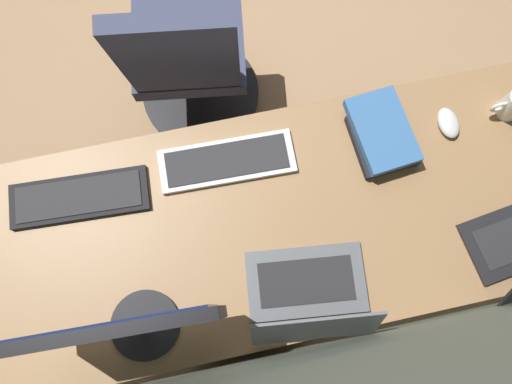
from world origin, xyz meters
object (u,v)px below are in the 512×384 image
Objects in this scene: laptop_left at (310,300)px; office_chair at (190,63)px; monitor_primary at (123,328)px; mouse_main at (448,123)px; drawer_pedestal at (234,254)px; keyboard_spare at (227,161)px; keyboard_main at (79,197)px; book_stack_near at (382,135)px.

office_chair reaches higher than laptop_left.
mouse_main is at bearing -158.60° from monitor_primary.
drawer_pedestal is 0.77m from office_chair.
keyboard_spare is at bearing -1.96° from mouse_main.
mouse_main is 0.11× the size of office_chair.
office_chair is at bearing -126.50° from keyboard_main.
drawer_pedestal is 1.42× the size of monitor_primary.
book_stack_near reaches higher than keyboard_main.
keyboard_main is at bearing -28.07° from drawer_pedestal.
keyboard_main is at bearing -0.28° from mouse_main.
keyboard_main is at bearing 53.50° from office_chair.
office_chair is (-0.40, -0.54, -0.28)m from keyboard_main.
office_chair is at bearing -82.87° from keyboard_spare.
keyboard_main is at bearing -35.89° from laptop_left.
laptop_left is 0.55m from book_stack_near.
keyboard_spare is 0.49m from book_stack_near.
book_stack_near reaches higher than drawer_pedestal.
keyboard_main is 1.01× the size of keyboard_spare.
laptop_left is at bearing 102.28° from office_chair.
drawer_pedestal is 1.64× the size of keyboard_spare.
laptop_left is at bearing 37.93° from mouse_main.
drawer_pedestal is at bearing 16.09° from mouse_main.
laptop_left is 1.05m from office_chair.
drawer_pedestal is at bearing 79.49° from keyboard_spare.
keyboard_main is (0.42, -0.22, 0.39)m from drawer_pedestal.
monitor_primary is at bearing 21.40° from mouse_main.
monitor_primary is at bearing -3.80° from laptop_left.
book_stack_near is at bearing 176.97° from keyboard_spare.
drawer_pedestal is at bearing -146.16° from monitor_primary.
mouse_main is 0.39× the size of book_stack_near.
drawer_pedestal is 0.52m from laptop_left.
mouse_main is 0.99m from office_chair.
keyboard_main is 0.73m from office_chair.
drawer_pedestal is 0.46m from keyboard_spare.
mouse_main is (-1.03, -0.41, -0.22)m from monitor_primary.
drawer_pedestal is at bearing 22.11° from book_stack_near.
monitor_primary is 1.14× the size of keyboard_main.
drawer_pedestal is 0.62m from keyboard_main.
mouse_main reaches higher than drawer_pedestal.
laptop_left reaches higher than keyboard_spare.
laptop_left is 3.59× the size of mouse_main.
keyboard_main is at bearing -71.46° from monitor_primary.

